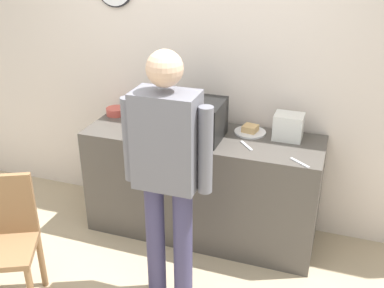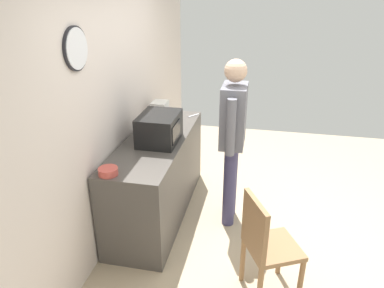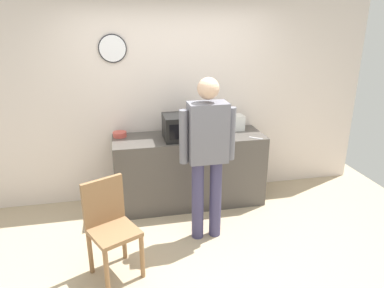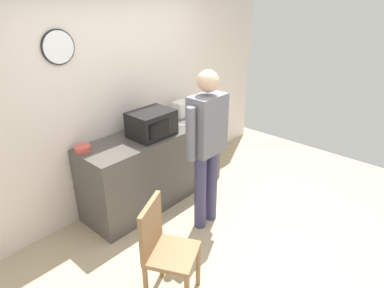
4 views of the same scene
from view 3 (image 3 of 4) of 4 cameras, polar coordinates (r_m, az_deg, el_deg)
The scene contains 11 objects.
ground_plane at distance 3.81m, azimuth 0.85°, elevation -18.08°, with size 6.00×6.00×0.00m, color tan.
back_wall at distance 4.70m, azimuth -3.46°, elevation 6.97°, with size 5.40×0.13×2.60m.
kitchen_counter at distance 4.64m, azimuth -0.43°, elevation -4.17°, with size 1.90×0.62×0.92m, color #4C4742.
microwave at distance 4.35m, azimuth -1.28°, elevation 2.77°, with size 0.50×0.39×0.30m.
sandwich_plate at distance 4.69m, azimuth 3.36°, elevation 2.33°, with size 0.25×0.25×0.07m.
salad_bowl at distance 4.54m, azimuth -11.49°, elevation 1.52°, with size 0.17×0.17×0.06m, color #C64C42.
toaster at distance 4.74m, azimuth 6.89°, elevation 3.43°, with size 0.22×0.18×0.20m, color silver.
fork_utensil at distance 4.47m, azimuth 4.54°, elevation 1.22°, with size 0.17×0.02×0.01m, color silver.
spoon_utensil at distance 4.47m, azimuth 10.18°, elevation 0.95°, with size 0.17×0.02×0.01m, color silver.
person_standing at distance 3.69m, azimuth 2.48°, elevation -0.70°, with size 0.59×0.24×1.78m.
wooden_chair at distance 3.47m, azimuth -13.00°, elevation -12.31°, with size 0.54×0.54×0.94m.
Camera 3 is at (-0.68, -2.94, 2.33)m, focal length 33.34 mm.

